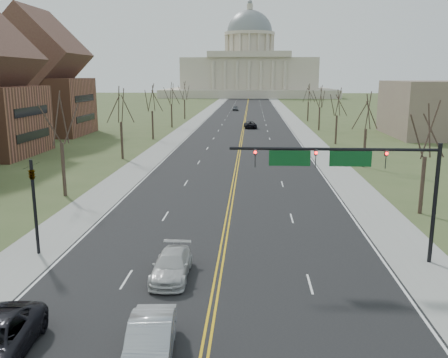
# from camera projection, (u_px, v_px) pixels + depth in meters

# --- Properties ---
(road) EXTENTS (20.00, 380.00, 0.01)m
(road) POSITION_uv_depth(u_px,v_px,m) (245.00, 119.00, 123.23)
(road) COLOR black
(road) RESTS_ON ground
(cross_road) EXTENTS (120.00, 14.00, 0.01)m
(cross_road) POSITION_uv_depth(u_px,v_px,m) (211.00, 319.00, 21.80)
(cross_road) COLOR black
(cross_road) RESTS_ON ground
(sidewalk_left) EXTENTS (4.00, 380.00, 0.03)m
(sidewalk_left) POSITION_uv_depth(u_px,v_px,m) (199.00, 118.00, 123.91)
(sidewalk_left) COLOR gray
(sidewalk_left) RESTS_ON ground
(sidewalk_right) EXTENTS (4.00, 380.00, 0.03)m
(sidewalk_right) POSITION_uv_depth(u_px,v_px,m) (291.00, 119.00, 122.54)
(sidewalk_right) COLOR gray
(sidewalk_right) RESTS_ON ground
(center_line) EXTENTS (0.42, 380.00, 0.01)m
(center_line) POSITION_uv_depth(u_px,v_px,m) (245.00, 119.00, 123.22)
(center_line) COLOR gold
(center_line) RESTS_ON road
(edge_line_left) EXTENTS (0.15, 380.00, 0.01)m
(edge_line_left) POSITION_uv_depth(u_px,v_px,m) (208.00, 118.00, 123.78)
(edge_line_left) COLOR silver
(edge_line_left) RESTS_ON road
(edge_line_right) EXTENTS (0.15, 380.00, 0.01)m
(edge_line_right) POSITION_uv_depth(u_px,v_px,m) (283.00, 119.00, 122.66)
(edge_line_right) COLOR silver
(edge_line_right) RESTS_ON road
(capitol) EXTENTS (90.00, 60.00, 50.00)m
(capitol) POSITION_uv_depth(u_px,v_px,m) (249.00, 70.00, 256.65)
(capitol) COLOR #BDAF9D
(capitol) RESTS_ON ground
(signal_mast) EXTENTS (12.12, 0.44, 7.20)m
(signal_mast) POSITION_uv_depth(u_px,v_px,m) (349.00, 167.00, 27.46)
(signal_mast) COLOR black
(signal_mast) RESTS_ON ground
(signal_left) EXTENTS (0.32, 0.36, 6.00)m
(signal_left) POSITION_uv_depth(u_px,v_px,m) (34.00, 196.00, 28.98)
(signal_left) COLOR black
(signal_left) RESTS_ON ground
(tree_r_0) EXTENTS (3.74, 3.74, 8.50)m
(tree_r_0) POSITION_uv_depth(u_px,v_px,m) (427.00, 133.00, 37.07)
(tree_r_0) COLOR #33241E
(tree_r_0) RESTS_ON ground
(tree_l_0) EXTENTS (3.96, 3.96, 9.00)m
(tree_l_0) POSITION_uv_depth(u_px,v_px,m) (60.00, 121.00, 42.66)
(tree_l_0) COLOR #33241E
(tree_l_0) RESTS_ON ground
(tree_r_1) EXTENTS (3.74, 3.74, 8.50)m
(tree_r_1) POSITION_uv_depth(u_px,v_px,m) (367.00, 113.00, 56.58)
(tree_r_1) COLOR #33241E
(tree_r_1) RESTS_ON ground
(tree_l_1) EXTENTS (3.96, 3.96, 9.00)m
(tree_l_1) POSITION_uv_depth(u_px,v_px,m) (120.00, 107.00, 62.16)
(tree_l_1) COLOR #33241E
(tree_l_1) RESTS_ON ground
(tree_r_2) EXTENTS (3.74, 3.74, 8.50)m
(tree_r_2) POSITION_uv_depth(u_px,v_px,m) (337.00, 104.00, 76.08)
(tree_r_2) COLOR #33241E
(tree_r_2) RESTS_ON ground
(tree_l_2) EXTENTS (3.96, 3.96, 9.00)m
(tree_l_2) POSITION_uv_depth(u_px,v_px,m) (152.00, 99.00, 81.67)
(tree_l_2) COLOR #33241E
(tree_l_2) RESTS_ON ground
(tree_r_3) EXTENTS (3.74, 3.74, 8.50)m
(tree_r_3) POSITION_uv_depth(u_px,v_px,m) (320.00, 98.00, 95.59)
(tree_r_3) COLOR #33241E
(tree_r_3) RESTS_ON ground
(tree_l_3) EXTENTS (3.96, 3.96, 9.00)m
(tree_l_3) POSITION_uv_depth(u_px,v_px,m) (171.00, 95.00, 101.18)
(tree_l_3) COLOR #33241E
(tree_l_3) RESTS_ON ground
(tree_r_4) EXTENTS (3.74, 3.74, 8.50)m
(tree_r_4) POSITION_uv_depth(u_px,v_px,m) (309.00, 94.00, 115.09)
(tree_r_4) COLOR #33241E
(tree_r_4) RESTS_ON ground
(tree_l_4) EXTENTS (3.96, 3.96, 9.00)m
(tree_l_4) POSITION_uv_depth(u_px,v_px,m) (184.00, 92.00, 120.68)
(tree_l_4) COLOR #33241E
(tree_l_4) RESTS_ON ground
(bldg_left_far) EXTENTS (17.10, 14.28, 23.25)m
(bldg_left_far) POSITION_uv_depth(u_px,v_px,m) (39.00, 83.00, 88.25)
(bldg_left_far) COLOR brown
(bldg_left_far) RESTS_ON ground
(car_sb_inner_lead) EXTENTS (2.13, 5.05, 1.62)m
(car_sb_inner_lead) POSITION_uv_depth(u_px,v_px,m) (150.00, 341.00, 18.44)
(car_sb_inner_lead) COLOR #A7AAAF
(car_sb_inner_lead) RESTS_ON road
(car_sb_inner_second) EXTENTS (2.01, 4.83, 1.40)m
(car_sb_inner_second) POSITION_uv_depth(u_px,v_px,m) (172.00, 265.00, 26.11)
(car_sb_inner_second) COLOR beige
(car_sb_inner_second) RESTS_ON road
(car_far_nb) EXTENTS (2.90, 5.53, 1.48)m
(car_far_nb) POSITION_uv_depth(u_px,v_px,m) (250.00, 124.00, 101.05)
(car_far_nb) COLOR black
(car_far_nb) RESTS_ON road
(car_far_sb) EXTENTS (2.00, 4.51, 1.51)m
(car_far_sb) POSITION_uv_depth(u_px,v_px,m) (235.00, 108.00, 151.41)
(car_far_sb) COLOR #4E5156
(car_far_sb) RESTS_ON road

